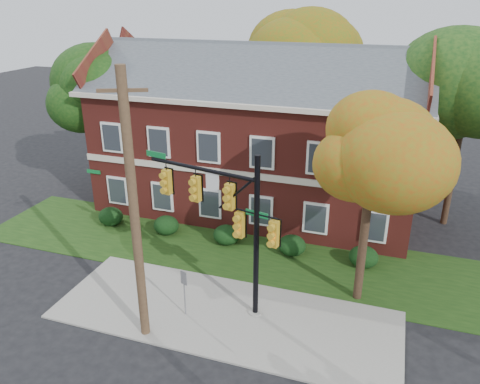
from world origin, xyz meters
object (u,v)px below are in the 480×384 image
(utility_pole, at_px, (134,213))
(sign_post, at_px, (184,286))
(hedge_far_left, at_px, (111,216))
(tree_right_rear, at_px, (477,81))
(traffic_signal, at_px, (229,214))
(hedge_center, at_px, (226,235))
(tree_far_rear, at_px, (309,47))
(hedge_left, at_px, (166,225))
(apartment_building, at_px, (257,127))
(tree_left_rear, at_px, (99,92))
(hedge_right, at_px, (292,245))
(tree_near_right, at_px, (380,152))
(hedge_far_right, at_px, (363,257))

(utility_pole, distance_m, sign_post, 4.13)
(hedge_far_left, bearing_deg, tree_right_rear, 18.45)
(traffic_signal, distance_m, sign_post, 3.42)
(hedge_center, xyz_separation_m, tree_far_rear, (1.34, 13.09, 8.32))
(tree_right_rear, bearing_deg, hedge_left, -157.58)
(tree_far_rear, bearing_deg, apartment_building, -99.71)
(tree_right_rear, distance_m, tree_far_rear, 12.20)
(hedge_left, bearing_deg, sign_post, -57.17)
(hedge_left, bearing_deg, hedge_center, 0.00)
(utility_pole, bearing_deg, tree_right_rear, 25.67)
(tree_left_rear, bearing_deg, hedge_left, -33.59)
(hedge_right, bearing_deg, tree_right_rear, 38.02)
(hedge_center, relative_size, tree_near_right, 0.16)
(tree_right_rear, distance_m, traffic_signal, 15.00)
(tree_left_rear, relative_size, sign_post, 4.22)
(tree_far_rear, distance_m, utility_pole, 21.20)
(tree_left_rear, height_order, traffic_signal, tree_left_rear)
(tree_right_rear, bearing_deg, hedge_center, -151.63)
(tree_near_right, bearing_deg, traffic_signal, -157.94)
(apartment_building, distance_m, tree_near_right, 10.97)
(hedge_far_right, xyz_separation_m, sign_post, (-6.50, -6.20, 0.91))
(traffic_signal, relative_size, sign_post, 3.26)
(hedge_far_left, relative_size, hedge_right, 1.00)
(apartment_building, bearing_deg, tree_right_rear, 4.33)
(hedge_left, distance_m, tree_far_rear, 16.25)
(apartment_building, relative_size, hedge_right, 13.43)
(hedge_center, bearing_deg, tree_right_rear, 28.37)
(hedge_far_left, xyz_separation_m, tree_far_rear, (8.34, 13.09, 8.32))
(tree_left_rear, bearing_deg, tree_right_rear, 5.36)
(hedge_center, height_order, tree_far_rear, tree_far_rear)
(apartment_building, distance_m, tree_left_rear, 9.94)
(hedge_right, xyz_separation_m, hedge_far_right, (3.50, 0.00, 0.00))
(tree_left_rear, xyz_separation_m, tree_far_rear, (11.07, 8.96, 2.16))
(hedge_far_left, distance_m, tree_right_rear, 20.75)
(tree_left_rear, distance_m, tree_right_rear, 21.19)
(tree_near_right, relative_size, tree_right_rear, 0.81)
(apartment_building, relative_size, utility_pole, 1.85)
(utility_pole, bearing_deg, tree_near_right, 8.42)
(hedge_center, height_order, hedge_far_right, same)
(hedge_right, bearing_deg, tree_near_right, -37.28)
(hedge_center, distance_m, utility_pole, 8.99)
(hedge_center, bearing_deg, sign_post, -85.39)
(hedge_right, bearing_deg, tree_far_rear, 99.36)
(hedge_far_left, xyz_separation_m, tree_near_right, (14.22, -2.83, 6.14))
(hedge_left, bearing_deg, hedge_right, 0.00)
(hedge_right, relative_size, tree_far_rear, 0.12)
(tree_near_right, xyz_separation_m, sign_post, (-6.72, -3.36, -5.24))
(hedge_far_left, distance_m, hedge_left, 3.50)
(hedge_right, distance_m, tree_near_right, 7.72)
(tree_near_right, xyz_separation_m, tree_left_rear, (-16.95, 6.97, 0.01))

